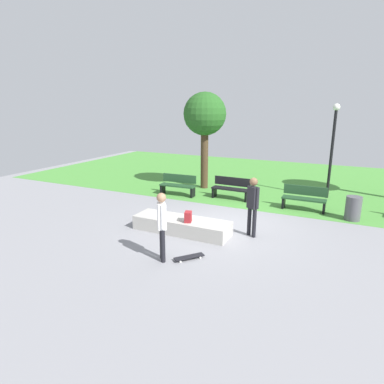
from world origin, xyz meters
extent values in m
plane|color=gray|center=(0.00, 0.00, 0.00)|extent=(28.00, 28.00, 0.00)
cube|color=#478C38|center=(0.00, 8.01, 0.00)|extent=(26.60, 11.98, 0.01)
cube|color=#A8A59E|center=(-1.02, -1.10, 0.22)|extent=(3.08, 0.92, 0.44)
cube|color=maroon|center=(-0.71, -1.27, 0.60)|extent=(0.28, 0.33, 0.32)
cylinder|color=black|center=(-0.50, -3.12, 0.44)|extent=(0.12, 0.12, 0.87)
cylinder|color=black|center=(-0.63, -2.94, 0.44)|extent=(0.12, 0.12, 0.87)
cube|color=white|center=(-0.57, -3.03, 1.20)|extent=(0.35, 0.38, 0.65)
cylinder|color=white|center=(-0.47, -3.17, 1.22)|extent=(0.09, 0.09, 0.60)
cylinder|color=white|center=(-0.67, -2.89, 1.22)|extent=(0.09, 0.09, 0.60)
sphere|color=#9E7556|center=(-0.57, -3.03, 1.67)|extent=(0.24, 0.24, 0.24)
cylinder|color=black|center=(1.14, -0.52, 0.44)|extent=(0.12, 0.12, 0.88)
cylinder|color=black|center=(0.95, -0.40, 0.44)|extent=(0.12, 0.12, 0.88)
cube|color=black|center=(1.04, -0.46, 1.22)|extent=(0.38, 0.34, 0.66)
cylinder|color=black|center=(1.19, -0.55, 1.24)|extent=(0.09, 0.09, 0.61)
cylinder|color=black|center=(0.90, -0.37, 1.24)|extent=(0.09, 0.09, 0.61)
sphere|color=brown|center=(1.04, -0.46, 1.70)|extent=(0.24, 0.24, 0.24)
cube|color=black|center=(0.03, -2.70, 0.07)|extent=(0.67, 0.74, 0.02)
cylinder|color=silver|center=(-0.09, -2.96, 0.03)|extent=(0.06, 0.06, 0.06)
cylinder|color=silver|center=(-0.21, -2.86, 0.03)|extent=(0.06, 0.06, 0.06)
cylinder|color=silver|center=(0.27, -2.53, 0.03)|extent=(0.06, 0.06, 0.06)
cylinder|color=silver|center=(0.15, -2.43, 0.03)|extent=(0.06, 0.06, 0.06)
cube|color=black|center=(-0.88, 3.12, 0.45)|extent=(1.61, 0.48, 0.06)
cube|color=black|center=(-0.88, 3.34, 0.73)|extent=(1.60, 0.10, 0.36)
cube|color=black|center=(-0.15, 3.10, 0.23)|extent=(0.09, 0.40, 0.45)
cube|color=black|center=(-1.62, 3.14, 0.23)|extent=(0.09, 0.40, 0.45)
cube|color=#1E4223|center=(2.13, 2.85, 0.45)|extent=(1.60, 0.45, 0.06)
cube|color=#1E4223|center=(2.13, 3.07, 0.73)|extent=(1.60, 0.07, 0.36)
cube|color=black|center=(2.87, 2.85, 0.23)|extent=(0.08, 0.40, 0.45)
cube|color=black|center=(1.39, 2.86, 0.23)|extent=(0.08, 0.40, 0.45)
cube|color=#1E4223|center=(-3.19, 2.67, 0.45)|extent=(1.62, 0.51, 0.06)
cube|color=#1E4223|center=(-3.20, 2.89, 0.73)|extent=(1.60, 0.13, 0.36)
cube|color=black|center=(-2.45, 2.71, 0.23)|extent=(0.10, 0.40, 0.45)
cube|color=black|center=(-3.92, 2.64, 0.23)|extent=(0.10, 0.40, 0.45)
cylinder|color=#42301E|center=(-2.69, 4.48, 1.45)|extent=(0.35, 0.35, 2.91)
sphere|color=#23561E|center=(-2.69, 4.48, 3.50)|extent=(1.97, 1.97, 1.97)
cylinder|color=black|center=(2.82, 5.15, 1.84)|extent=(0.12, 0.12, 3.69)
sphere|color=silver|center=(2.82, 5.15, 3.81)|extent=(0.28, 0.28, 0.28)
cylinder|color=#4C4C51|center=(3.81, 2.46, 0.42)|extent=(0.52, 0.52, 0.85)
camera|label=1|loc=(3.45, -9.63, 3.85)|focal=30.51mm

